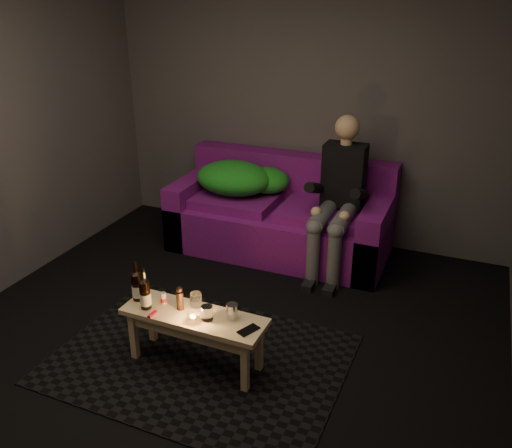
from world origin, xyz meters
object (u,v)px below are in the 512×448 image
(beer_bottle_a, at_px, (137,286))
(coffee_table, at_px, (194,323))
(beer_bottle_b, at_px, (145,294))
(steel_cup, at_px, (232,311))
(sofa, at_px, (282,218))
(person, at_px, (338,194))

(beer_bottle_a, bearing_deg, coffee_table, -1.79)
(beer_bottle_b, relative_size, steel_cup, 2.87)
(steel_cup, bearing_deg, beer_bottle_a, -176.43)
(sofa, height_order, beer_bottle_b, sofa)
(sofa, xyz_separation_m, coffee_table, (0.08, -1.92, 0.01))
(beer_bottle_a, bearing_deg, steel_cup, 3.57)
(beer_bottle_a, bearing_deg, person, 61.50)
(sofa, height_order, person, person)
(sofa, distance_m, beer_bottle_a, 1.95)
(coffee_table, relative_size, beer_bottle_a, 3.40)
(coffee_table, height_order, steel_cup, steel_cup)
(beer_bottle_b, bearing_deg, coffee_table, 9.25)
(sofa, relative_size, person, 1.50)
(person, bearing_deg, beer_bottle_a, -118.50)
(sofa, bearing_deg, beer_bottle_b, -97.19)
(beer_bottle_a, relative_size, steel_cup, 2.83)
(steel_cup, bearing_deg, person, 81.68)
(person, distance_m, coffee_table, 1.86)
(sofa, relative_size, beer_bottle_a, 7.05)
(coffee_table, bearing_deg, beer_bottle_b, -170.75)
(beer_bottle_a, height_order, steel_cup, beer_bottle_a)
(sofa, bearing_deg, person, -15.96)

